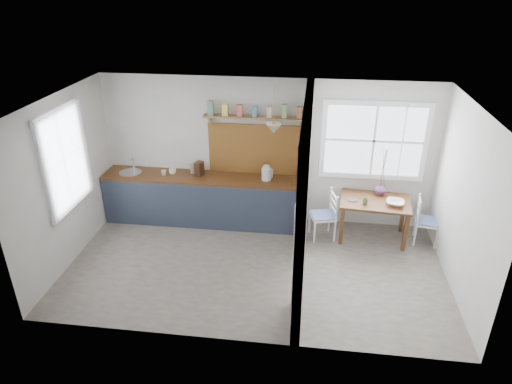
# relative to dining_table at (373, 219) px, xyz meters

# --- Properties ---
(floor) EXTENTS (5.80, 3.20, 0.01)m
(floor) POSITION_rel_dining_table_xyz_m (-1.88, -1.12, -0.36)
(floor) COLOR gray
(floor) RESTS_ON ground
(ceiling) EXTENTS (5.80, 3.20, 0.01)m
(ceiling) POSITION_rel_dining_table_xyz_m (-1.88, -1.12, 2.24)
(ceiling) COLOR silver
(ceiling) RESTS_ON walls
(walls) EXTENTS (5.81, 3.21, 2.60)m
(walls) POSITION_rel_dining_table_xyz_m (-1.88, -1.12, 0.94)
(walls) COLOR silver
(walls) RESTS_ON floor
(partition) EXTENTS (0.12, 3.20, 2.60)m
(partition) POSITION_rel_dining_table_xyz_m (-1.18, -1.06, 1.09)
(partition) COLOR silver
(partition) RESTS_ON floor
(kitchen_window) EXTENTS (0.10, 1.16, 1.50)m
(kitchen_window) POSITION_rel_dining_table_xyz_m (-4.75, -1.12, 1.29)
(kitchen_window) COLOR white
(kitchen_window) RESTS_ON walls
(nook_window) EXTENTS (1.76, 0.10, 1.30)m
(nook_window) POSITION_rel_dining_table_xyz_m (-0.08, 0.44, 1.24)
(nook_window) COLOR white
(nook_window) RESTS_ON walls
(counter) EXTENTS (3.50, 0.60, 0.90)m
(counter) POSITION_rel_dining_table_xyz_m (-3.01, 0.21, 0.10)
(counter) COLOR #572C16
(counter) RESTS_ON floor
(sink) EXTENTS (0.40, 0.40, 0.02)m
(sink) POSITION_rel_dining_table_xyz_m (-4.31, 0.18, 0.53)
(sink) COLOR #B8B8B8
(sink) RESTS_ON counter
(backsplash) EXTENTS (1.65, 0.03, 0.90)m
(backsplash) POSITION_rel_dining_table_xyz_m (-2.08, 0.46, 0.99)
(backsplash) COLOR #90591C
(backsplash) RESTS_ON walls
(shelf) EXTENTS (1.75, 0.20, 0.21)m
(shelf) POSITION_rel_dining_table_xyz_m (-2.08, 0.37, 1.65)
(shelf) COLOR brown
(shelf) RESTS_ON walls
(pendant_lamp) EXTENTS (0.26, 0.26, 0.16)m
(pendant_lamp) POSITION_rel_dining_table_xyz_m (-1.73, 0.03, 1.52)
(pendant_lamp) COLOR #ECE3C5
(pendant_lamp) RESTS_ON ceiling
(utensil_rail) EXTENTS (0.02, 0.50, 0.02)m
(utensil_rail) POSITION_rel_dining_table_xyz_m (-1.27, -0.22, 1.09)
(utensil_rail) COLOR #B8B8B8
(utensil_rail) RESTS_ON partition
(dining_table) EXTENTS (1.20, 0.86, 0.71)m
(dining_table) POSITION_rel_dining_table_xyz_m (0.00, 0.00, 0.00)
(dining_table) COLOR #572C16
(dining_table) RESTS_ON floor
(chair_left) EXTENTS (0.48, 0.48, 0.86)m
(chair_left) POSITION_rel_dining_table_xyz_m (-0.85, -0.10, 0.07)
(chair_left) COLOR white
(chair_left) RESTS_ON floor
(chair_right) EXTENTS (0.43, 0.43, 0.82)m
(chair_right) POSITION_rel_dining_table_xyz_m (0.87, -0.05, 0.05)
(chair_right) COLOR white
(chair_right) RESTS_ON floor
(kettle) EXTENTS (0.24, 0.20, 0.27)m
(kettle) POSITION_rel_dining_table_xyz_m (-1.86, 0.19, 0.68)
(kettle) COLOR silver
(kettle) RESTS_ON counter
(mug_a) EXTENTS (0.10, 0.10, 0.09)m
(mug_a) POSITION_rel_dining_table_xyz_m (-3.68, 0.16, 0.59)
(mug_a) COLOR beige
(mug_a) RESTS_ON counter
(mug_b) EXTENTS (0.14, 0.14, 0.10)m
(mug_b) POSITION_rel_dining_table_xyz_m (-3.54, 0.22, 0.59)
(mug_b) COLOR white
(mug_b) RESTS_ON counter
(knife_block) EXTENTS (0.16, 0.19, 0.25)m
(knife_block) POSITION_rel_dining_table_xyz_m (-3.05, 0.23, 0.67)
(knife_block) COLOR #332012
(knife_block) RESTS_ON counter
(jar) EXTENTS (0.13, 0.13, 0.16)m
(jar) POSITION_rel_dining_table_xyz_m (-3.19, 0.31, 0.62)
(jar) COLOR gray
(jar) RESTS_ON counter
(towel_magenta) EXTENTS (0.02, 0.03, 0.58)m
(towel_magenta) POSITION_rel_dining_table_xyz_m (-1.30, -0.14, -0.08)
(towel_magenta) COLOR #D84291
(towel_magenta) RESTS_ON counter
(towel_orange) EXTENTS (0.02, 0.03, 0.52)m
(towel_orange) POSITION_rel_dining_table_xyz_m (-1.30, -0.17, -0.11)
(towel_orange) COLOR #BB4004
(towel_orange) RESTS_ON counter
(bowl) EXTENTS (0.33, 0.33, 0.07)m
(bowl) POSITION_rel_dining_table_xyz_m (0.30, -0.11, 0.39)
(bowl) COLOR white
(bowl) RESTS_ON dining_table
(table_cup) EXTENTS (0.13, 0.13, 0.09)m
(table_cup) POSITION_rel_dining_table_xyz_m (-0.18, -0.15, 0.40)
(table_cup) COLOR #447D45
(table_cup) RESTS_ON dining_table
(plate) EXTENTS (0.17, 0.17, 0.01)m
(plate) POSITION_rel_dining_table_xyz_m (-0.38, -0.04, 0.36)
(plate) COLOR #3C3737
(plate) RESTS_ON dining_table
(vase) EXTENTS (0.21, 0.21, 0.21)m
(vase) POSITION_rel_dining_table_xyz_m (0.10, 0.24, 0.46)
(vase) COLOR #59315F
(vase) RESTS_ON dining_table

